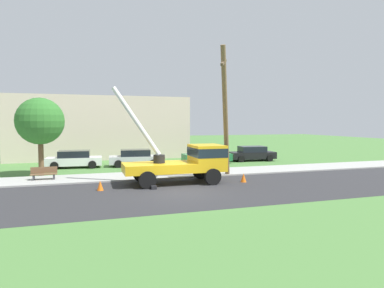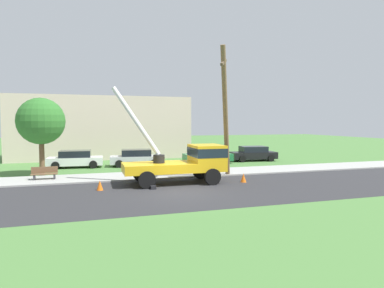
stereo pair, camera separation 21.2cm
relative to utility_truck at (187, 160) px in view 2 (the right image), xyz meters
name	(u,v)px [view 2 (the right image)]	position (x,y,z in m)	size (l,w,h in m)	color
ground_plane	(144,165)	(-1.17, 9.43, -1.41)	(120.00, 120.00, 0.00)	#477538
road_asphalt	(180,192)	(-1.17, -2.57, -1.40)	(80.00, 8.34, 0.01)	#2B2B2D
sidewalk_strip	(158,175)	(-1.17, 3.34, -1.36)	(80.00, 3.47, 0.10)	#9E9E99
utility_truck	(187,160)	(0.00, 0.00, 0.00)	(6.76, 3.20, 5.98)	gold
leaning_utility_pole	(225,112)	(2.88, 0.72, 3.03)	(1.98, 3.08, 8.67)	brown
traffic_cone_ahead	(243,178)	(3.44, -0.94, -1.13)	(0.36, 0.36, 0.56)	orange
traffic_cone_behind	(100,185)	(-5.32, -0.85, -1.13)	(0.36, 0.36, 0.56)	orange
parked_sedan_white	(75,159)	(-6.85, 9.53, -0.70)	(4.51, 2.20, 1.42)	silver
parked_sedan_silver	(136,158)	(-1.87, 9.06, -0.70)	(4.55, 2.29, 1.42)	#B7B7BF
parked_sedan_green	(208,155)	(4.68, 9.02, -0.70)	(4.46, 2.13, 1.42)	#1E6638
parked_sedan_black	(253,154)	(9.57, 9.48, -0.70)	(4.55, 2.28, 1.42)	black
park_bench	(44,174)	(-8.60, 3.40, -0.95)	(1.60, 0.45, 0.90)	brown
roadside_tree_near	(41,121)	(-9.00, 5.86, 2.42)	(3.29, 3.29, 5.50)	brown
lowrise_building_backdrop	(102,127)	(-4.28, 17.23, 1.79)	(18.00, 6.00, 6.40)	beige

